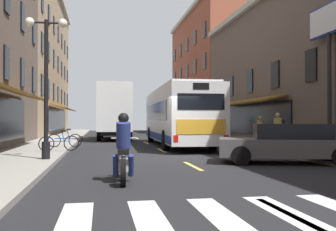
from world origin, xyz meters
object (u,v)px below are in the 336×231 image
(billboard_sign, at_px, (329,38))
(motorcycle_rider, at_px, (123,152))
(bicycle_near, at_px, (59,143))
(pedestrian_far, at_px, (260,129))
(street_lamp_twin, at_px, (46,81))
(sedan_near, at_px, (288,143))
(bicycle_mid, at_px, (65,140))
(pedestrian_mid, at_px, (206,126))
(box_truck, at_px, (115,112))
(pedestrian_near, at_px, (278,130))
(transit_bus, at_px, (178,116))
(sedan_mid, at_px, (112,128))

(billboard_sign, xyz_separation_m, motorcycle_rider, (-9.44, -6.28, -4.43))
(billboard_sign, xyz_separation_m, bicycle_near, (-11.75, 1.67, -4.64))
(pedestrian_far, height_order, street_lamp_twin, street_lamp_twin)
(sedan_near, relative_size, pedestrian_far, 3.08)
(bicycle_mid, bearing_deg, pedestrian_mid, 45.43)
(bicycle_near, bearing_deg, pedestrian_far, 19.27)
(box_truck, bearing_deg, motorcycle_rider, -91.44)
(box_truck, bearing_deg, pedestrian_far, -46.58)
(bicycle_near, relative_size, bicycle_mid, 0.99)
(street_lamp_twin, bearing_deg, sedan_near, -10.24)
(pedestrian_near, bearing_deg, pedestrian_far, -34.06)
(motorcycle_rider, height_order, pedestrian_far, pedestrian_far)
(pedestrian_mid, distance_m, street_lamp_twin, 19.11)
(transit_bus, relative_size, box_truck, 1.38)
(transit_bus, relative_size, street_lamp_twin, 2.40)
(sedan_near, relative_size, bicycle_mid, 2.88)
(pedestrian_far, bearing_deg, pedestrian_mid, -147.51)
(bicycle_near, height_order, street_lamp_twin, street_lamp_twin)
(sedan_mid, bearing_deg, pedestrian_far, -66.64)
(bicycle_near, bearing_deg, pedestrian_mid, 51.52)
(billboard_sign, relative_size, bicycle_mid, 3.87)
(bicycle_near, bearing_deg, sedan_near, -31.28)
(box_truck, xyz_separation_m, pedestrian_mid, (7.23, 0.38, -1.08))
(transit_bus, relative_size, bicycle_mid, 6.92)
(sedan_near, bearing_deg, billboard_sign, 41.69)
(bicycle_near, height_order, bicycle_mid, same)
(motorcycle_rider, xyz_separation_m, street_lamp_twin, (-2.40, 4.51, 2.14))
(bicycle_near, relative_size, pedestrian_mid, 0.99)
(sedan_mid, xyz_separation_m, bicycle_near, (-2.94, -22.08, -0.21))
(street_lamp_twin, bearing_deg, billboard_sign, 8.50)
(bicycle_mid, height_order, pedestrian_mid, pedestrian_mid)
(billboard_sign, height_order, transit_bus, billboard_sign)
(billboard_sign, relative_size, box_truck, 0.77)
(transit_bus, distance_m, motorcycle_rider, 13.11)
(bicycle_mid, relative_size, pedestrian_far, 1.07)
(pedestrian_mid, height_order, street_lamp_twin, street_lamp_twin)
(motorcycle_rider, bearing_deg, transit_bus, 72.98)
(street_lamp_twin, bearing_deg, bicycle_near, 88.47)
(bicycle_near, relative_size, pedestrian_near, 0.99)
(box_truck, bearing_deg, transit_bus, -66.75)
(box_truck, bearing_deg, bicycle_near, -102.94)
(sedan_near, relative_size, sedan_mid, 1.05)
(sedan_mid, bearing_deg, sedan_near, -79.19)
(pedestrian_far, bearing_deg, pedestrian_near, 16.03)
(sedan_mid, height_order, pedestrian_far, pedestrian_far)
(billboard_sign, height_order, pedestrian_near, billboard_sign)
(street_lamp_twin, bearing_deg, pedestrian_mid, 57.77)
(pedestrian_near, relative_size, pedestrian_mid, 1.00)
(bicycle_mid, bearing_deg, street_lamp_twin, -91.09)
(motorcycle_rider, height_order, bicycle_near, motorcycle_rider)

